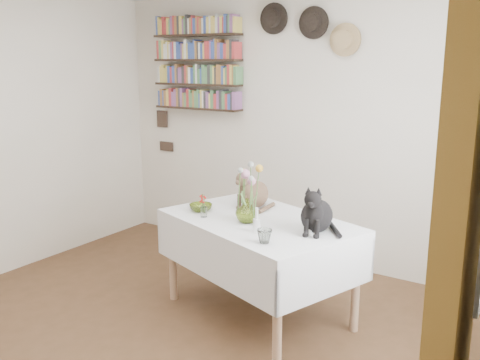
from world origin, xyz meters
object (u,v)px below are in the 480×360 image
Objects in this scene: tabby_cat at (255,187)px; dining_table at (259,243)px; bookshelf_unit at (197,64)px; black_cat at (317,207)px; flower_vase at (247,210)px.

dining_table is at bearing -33.61° from tabby_cat.
tabby_cat is at bearing -35.70° from bookshelf_unit.
black_cat is (0.47, -0.02, 0.35)m from dining_table.
bookshelf_unit reaches higher than dining_table.
black_cat is at bearing -3.67° from tabby_cat.
tabby_cat is 0.97× the size of black_cat.
dining_table is at bearing 71.53° from flower_vase.
dining_table is at bearing 165.69° from black_cat.
bookshelf_unit is at bearing 141.22° from dining_table.
bookshelf_unit reaches higher than tabby_cat.
black_cat is at bearing -2.80° from dining_table.
bookshelf_unit is (-1.44, 1.15, 1.28)m from dining_table.
bookshelf_unit reaches higher than black_cat.
tabby_cat is 1.89× the size of flower_vase.
tabby_cat is at bearing 126.82° from dining_table.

